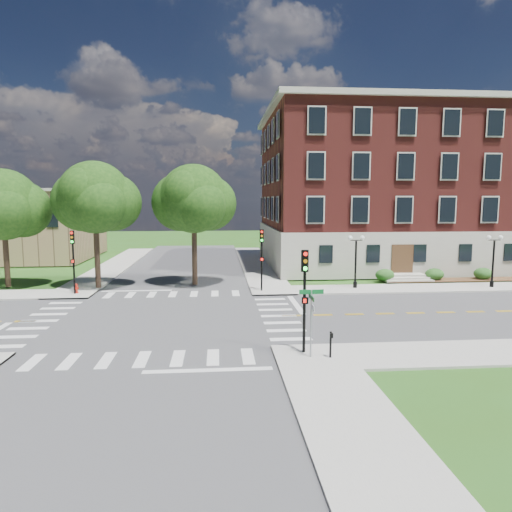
{
  "coord_description": "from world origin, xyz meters",
  "views": [
    {
      "loc": [
        3.48,
        -27.45,
        7.17
      ],
      "look_at": [
        6.18,
        4.77,
        3.2
      ],
      "focal_mm": 32.0,
      "sensor_mm": 36.0,
      "label": 1
    }
  ],
  "objects": [
    {
      "name": "street_sign_pole",
      "position": [
        7.61,
        -7.82,
        2.31
      ],
      "size": [
        1.1,
        1.1,
        3.1
      ],
      "color": "gray",
      "rests_on": "ground"
    },
    {
      "name": "fire_hydrant",
      "position": [
        -7.32,
        7.68,
        0.46
      ],
      "size": [
        0.35,
        0.35,
        0.75
      ],
      "color": "#B31B0D",
      "rests_on": "ground"
    },
    {
      "name": "tree_b",
      "position": [
        -13.69,
        10.84,
        6.8
      ],
      "size": [
        5.73,
        5.73,
        9.56
      ],
      "color": "#302318",
      "rests_on": "ground"
    },
    {
      "name": "shrub_row",
      "position": [
        27.0,
        10.8,
        0.0
      ],
      "size": [
        18.0,
        2.0,
        1.3
      ],
      "primitive_type": null,
      "color": "#1E4E1A",
      "rests_on": "ground"
    },
    {
      "name": "tree_d",
      "position": [
        1.51,
        10.62,
        7.26
      ],
      "size": [
        5.66,
        5.66,
        10.0
      ],
      "color": "#302318",
      "rests_on": "ground"
    },
    {
      "name": "sidewalk_ne",
      "position": [
        15.38,
        15.38,
        0.06
      ],
      "size": [
        34.0,
        34.0,
        0.12
      ],
      "color": "#9E9B93",
      "rests_on": "ground"
    },
    {
      "name": "twin_lamp_west",
      "position": [
        14.53,
        8.14,
        2.52
      ],
      "size": [
        1.36,
        0.36,
        4.23
      ],
      "color": "black",
      "rests_on": "ground"
    },
    {
      "name": "road_ew",
      "position": [
        0.0,
        0.0,
        0.01
      ],
      "size": [
        90.0,
        12.0,
        0.01
      ],
      "primitive_type": "cube",
      "color": "#3D3D3F",
      "rests_on": "ground"
    },
    {
      "name": "tree_c",
      "position": [
        -6.24,
        9.9,
        7.36
      ],
      "size": [
        5.74,
        5.74,
        10.13
      ],
      "color": "#302318",
      "rests_on": "ground"
    },
    {
      "name": "push_button_post",
      "position": [
        8.48,
        -7.98,
        0.8
      ],
      "size": [
        0.14,
        0.21,
        1.2
      ],
      "color": "black",
      "rests_on": "ground"
    },
    {
      "name": "main_building",
      "position": [
        24.0,
        21.99,
        8.34
      ],
      "size": [
        30.6,
        22.4,
        16.5
      ],
      "color": "#B9B7A4",
      "rests_on": "ground"
    },
    {
      "name": "twin_lamp_east",
      "position": [
        25.76,
        7.49,
        2.52
      ],
      "size": [
        1.36,
        0.36,
        4.23
      ],
      "color": "black",
      "rests_on": "ground"
    },
    {
      "name": "ground",
      "position": [
        0.0,
        0.0,
        0.0
      ],
      "size": [
        160.0,
        160.0,
        0.0
      ],
      "primitive_type": "plane",
      "color": "#2B5116",
      "rests_on": "ground"
    },
    {
      "name": "traffic_signal_ne",
      "position": [
        6.85,
        7.55,
        3.19
      ],
      "size": [
        0.33,
        0.37,
        4.8
      ],
      "color": "black",
      "rests_on": "ground"
    },
    {
      "name": "traffic_signal_nw",
      "position": [
        -7.38,
        7.52,
        3.19
      ],
      "size": [
        0.37,
        0.43,
        4.8
      ],
      "color": "black",
      "rests_on": "ground"
    },
    {
      "name": "traffic_signal_se",
      "position": [
        7.42,
        -7.16,
        3.19
      ],
      "size": [
        0.38,
        0.45,
        4.8
      ],
      "color": "black",
      "rests_on": "ground"
    },
    {
      "name": "road_ns",
      "position": [
        0.0,
        0.0,
        0.01
      ],
      "size": [
        12.0,
        90.0,
        0.01
      ],
      "primitive_type": "cube",
      "color": "#3D3D3F",
      "rests_on": "ground"
    },
    {
      "name": "secondary_building",
      "position": [
        -22.0,
        30.0,
        4.28
      ],
      "size": [
        20.4,
        15.4,
        8.3
      ],
      "color": "#957152",
      "rests_on": "ground"
    },
    {
      "name": "sidewalk_nw",
      "position": [
        -15.38,
        15.38,
        0.06
      ],
      "size": [
        34.0,
        34.0,
        0.12
      ],
      "color": "#9E9B93",
      "rests_on": "ground"
    },
    {
      "name": "crosswalk_east",
      "position": [
        7.2,
        0.0,
        0.0
      ],
      "size": [
        2.2,
        10.2,
        0.02
      ],
      "primitive_type": null,
      "color": "silver",
      "rests_on": "ground"
    },
    {
      "name": "stop_bar_east",
      "position": [
        8.8,
        3.0,
        0.0
      ],
      "size": [
        0.4,
        5.5,
        0.0
      ],
      "primitive_type": "cube",
      "color": "silver",
      "rests_on": "ground"
    }
  ]
}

